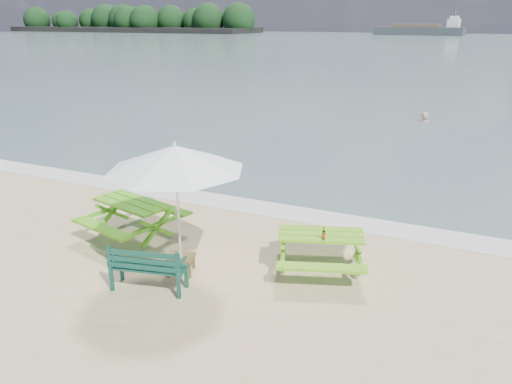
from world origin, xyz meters
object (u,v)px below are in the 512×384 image
at_px(swimmer, 423,132).
at_px(beer_bottle, 324,235).
at_px(picnic_table_left, 133,220).
at_px(park_bench, 149,276).
at_px(patio_umbrella, 175,158).
at_px(side_table, 181,264).
at_px(picnic_table_right, 320,252).

bearing_deg(swimmer, beer_bottle, -89.39).
relative_size(picnic_table_left, park_bench, 1.62).
xyz_separation_m(park_bench, patio_umbrella, (0.17, 0.70, 1.88)).
distance_m(picnic_table_left, patio_umbrella, 2.62).
relative_size(side_table, patio_umbrella, 0.20).
relative_size(patio_umbrella, swimmer, 1.70).
xyz_separation_m(park_bench, swimmer, (2.33, 17.01, -0.71)).
bearing_deg(side_table, swimmer, 82.47).
bearing_deg(park_bench, beer_bottle, 32.89).
bearing_deg(picnic_table_left, park_bench, -45.94).
distance_m(picnic_table_left, side_table, 1.97).
distance_m(park_bench, swimmer, 17.18).
distance_m(picnic_table_right, beer_bottle, 0.51).
distance_m(park_bench, side_table, 0.72).
distance_m(beer_bottle, swimmer, 15.45).
bearing_deg(picnic_table_right, beer_bottle, -62.67).
distance_m(picnic_table_right, swimmer, 15.20).
height_order(picnic_table_left, swimmer, picnic_table_left).
height_order(patio_umbrella, swimmer, patio_umbrella).
bearing_deg(beer_bottle, picnic_table_right, 117.33).
xyz_separation_m(picnic_table_left, park_bench, (1.56, -1.61, -0.13)).
relative_size(park_bench, patio_umbrella, 0.44).
relative_size(picnic_table_right, beer_bottle, 8.81).
relative_size(picnic_table_right, park_bench, 1.57).
height_order(picnic_table_right, park_bench, park_bench).
xyz_separation_m(park_bench, side_table, (0.17, 0.70, -0.08)).
bearing_deg(picnic_table_right, swimmer, 90.19).
height_order(park_bench, patio_umbrella, patio_umbrella).
relative_size(park_bench, side_table, 2.19).
relative_size(picnic_table_left, swimmer, 1.21).
height_order(side_table, beer_bottle, beer_bottle).
height_order(side_table, swimmer, swimmer).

